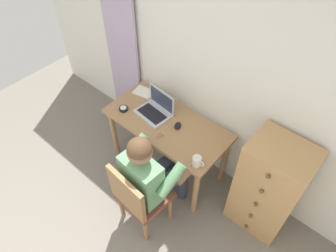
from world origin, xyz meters
TOP-DOWN VIEW (x-y plane):
  - wall_back at (0.00, 2.20)m, footprint 4.80×0.05m
  - curtain_panel at (-1.10, 2.13)m, footprint 0.46×0.03m
  - desk at (-0.20, 1.83)m, footprint 1.25×0.60m
  - dresser at (0.88, 1.94)m, footprint 0.51×0.44m
  - chair at (0.05, 1.15)m, footprint 0.45×0.43m
  - person_seated at (0.06, 1.33)m, footprint 0.55×0.60m
  - laptop at (-0.37, 1.86)m, footprint 0.36×0.28m
  - computer_mouse at (-0.08, 1.85)m, footprint 0.09×0.12m
  - desk_clock at (-0.65, 1.67)m, footprint 0.09×0.09m
  - notebook_pad at (-0.68, 2.00)m, footprint 0.23×0.19m
  - coffee_mug at (0.32, 1.62)m, footprint 0.12×0.08m

SIDE VIEW (x-z plane):
  - chair at x=0.05m, z-range 0.05..0.91m
  - dresser at x=0.88m, z-range 0.00..1.07m
  - desk at x=-0.20m, z-range 0.25..0.96m
  - person_seated at x=0.06m, z-range 0.07..1.25m
  - notebook_pad at x=-0.68m, z-range 0.71..0.72m
  - desk_clock at x=-0.65m, z-range 0.71..0.74m
  - computer_mouse at x=-0.08m, z-range 0.71..0.74m
  - coffee_mug at x=0.32m, z-range 0.71..0.81m
  - laptop at x=-0.37m, z-range 0.64..0.88m
  - curtain_panel at x=-1.10m, z-range 0.00..2.23m
  - wall_back at x=0.00m, z-range 0.00..2.50m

